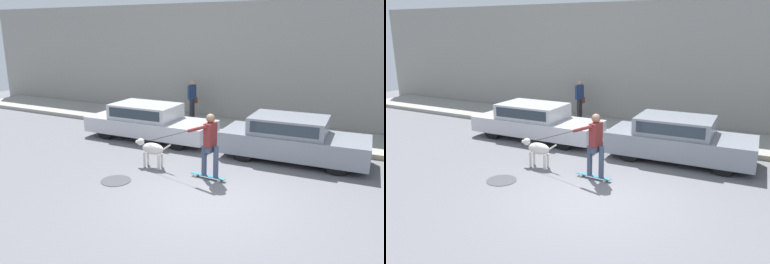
% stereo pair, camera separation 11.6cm
% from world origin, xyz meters
% --- Properties ---
extents(ground_plane, '(36.00, 36.00, 0.00)m').
position_xyz_m(ground_plane, '(0.00, 0.00, 0.00)').
color(ground_plane, slate).
extents(back_wall, '(32.00, 0.30, 4.77)m').
position_xyz_m(back_wall, '(0.00, 7.34, 2.39)').
color(back_wall, gray).
rests_on(back_wall, ground_plane).
extents(sidewalk_curb, '(30.00, 2.55, 0.15)m').
position_xyz_m(sidewalk_curb, '(0.00, 5.89, 0.08)').
color(sidewalk_curb, gray).
rests_on(sidewalk_curb, ground_plane).
extents(parked_car_0, '(4.56, 1.75, 1.22)m').
position_xyz_m(parked_car_0, '(-3.91, 3.50, 0.60)').
color(parked_car_0, black).
rests_on(parked_car_0, ground_plane).
extents(parked_car_1, '(4.16, 1.78, 1.29)m').
position_xyz_m(parked_car_1, '(1.02, 3.50, 0.62)').
color(parked_car_1, black).
rests_on(parked_car_1, ground_plane).
extents(dog, '(1.11, 0.33, 0.78)m').
position_xyz_m(dog, '(-2.28, 1.14, 0.52)').
color(dog, beige).
rests_on(dog, ground_plane).
extents(skateboarder, '(2.59, 0.55, 1.71)m').
position_xyz_m(skateboarder, '(-0.49, 1.05, 0.99)').
color(skateboarder, beige).
rests_on(skateboarder, ground_plane).
extents(pedestrian_with_bag, '(0.21, 0.67, 1.55)m').
position_xyz_m(pedestrian_with_bag, '(-3.78, 6.51, 1.01)').
color(pedestrian_with_bag, '#28282D').
rests_on(pedestrian_with_bag, sidewalk_curb).
extents(manhole_cover, '(0.76, 0.76, 0.01)m').
position_xyz_m(manhole_cover, '(-2.53, -0.14, 0.01)').
color(manhole_cover, '#38383D').
rests_on(manhole_cover, ground_plane).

